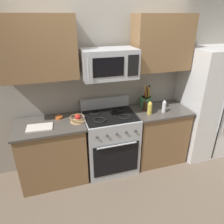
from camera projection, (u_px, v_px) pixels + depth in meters
name	position (u px, v px, depth m)	size (l,w,h in m)	color
ground_plane	(125.00, 199.00, 2.79)	(16.00, 16.00, 0.00)	#6B5B4C
wall_back	(103.00, 83.00, 3.17)	(8.00, 0.10, 2.60)	#9E998E
counter_left	(53.00, 152.00, 2.97)	(0.93, 0.61, 0.91)	olive
range_oven	(110.00, 141.00, 3.19)	(0.76, 0.66, 1.09)	#B2B5BA
counter_right	(158.00, 134.00, 3.42)	(0.85, 0.61, 0.91)	olive
refrigerator	(207.00, 104.00, 3.44)	(0.84, 0.73, 1.80)	silver
microwave	(109.00, 64.00, 2.71)	(0.72, 0.44, 0.38)	#B2B5BA
upper_cabinets_left	(38.00, 48.00, 2.50)	(0.92, 0.34, 0.77)	olive
upper_cabinets_right	(162.00, 43.00, 2.95)	(0.84, 0.34, 0.77)	olive
utensil_crock	(146.00, 101.00, 3.31)	(0.18, 0.18, 0.34)	#59AD66
fruit_basket	(77.00, 118.00, 2.84)	(0.21, 0.21, 0.10)	#9E7A4C
apple_loose	(77.00, 118.00, 2.87)	(0.07, 0.07, 0.07)	red
cutting_board	(40.00, 127.00, 2.69)	(0.33, 0.20, 0.02)	silver
bottle_oil	(150.00, 107.00, 3.03)	(0.07, 0.07, 0.23)	gold
bottle_soy	(145.00, 105.00, 3.15)	(0.06, 0.06, 0.19)	#382314
bottle_vinegar	(164.00, 106.00, 3.09)	(0.06, 0.06, 0.22)	silver
prep_bowl	(59.00, 117.00, 2.92)	(0.10, 0.10, 0.04)	#D1662D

